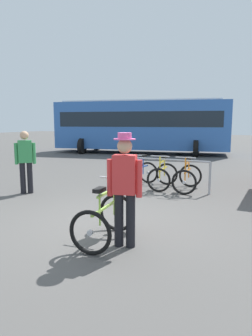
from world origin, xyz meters
The scene contains 9 objects.
ground_plane centered at (0.00, 0.00, 0.00)m, with size 80.00×80.00×0.00m, color #514F4C.
bike_rack_rail centered at (0.02, 3.13, 0.64)m, with size 2.51×0.19×0.88m.
racked_bike_blue centered at (-0.80, 3.27, 0.37)m, with size 0.71×1.13×0.97m.
racked_bike_yellow centered at (-0.10, 3.30, 0.37)m, with size 0.81×1.18×0.97m.
racked_bike_orange centered at (0.60, 3.34, 0.37)m, with size 0.80×1.16×0.97m.
featured_bicycle centered at (0.53, -0.66, 0.49)m, with size 0.81×1.24×1.09m.
person_with_featured_bike centered at (0.90, -0.78, 0.95)m, with size 0.51×0.32×1.72m.
pedestrian_with_backpack centered at (-3.05, 1.04, 0.94)m, with size 0.47×0.47×1.64m.
bus_distant centered at (-4.85, 11.75, 1.74)m, with size 10.31×4.89×3.08m.
Camera 1 is at (3.02, -4.66, 1.89)m, focal length 32.61 mm.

